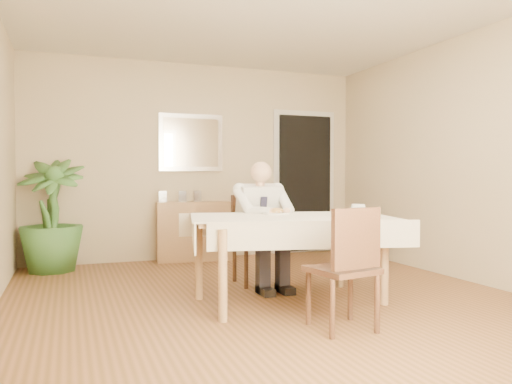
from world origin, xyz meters
name	(u,v)px	position (x,y,z in m)	size (l,w,h in m)	color
room	(270,153)	(0.00, 0.00, 1.30)	(5.00, 5.02, 2.60)	brown
window	(496,91)	(0.00, -2.47, 1.45)	(1.34, 0.04, 1.44)	beige
doorway	(305,183)	(1.55, 2.46, 1.00)	(0.96, 0.07, 2.10)	beige
mirror	(191,143)	(-0.13, 2.47, 1.55)	(0.86, 0.04, 0.76)	silver
dining_table	(290,226)	(0.14, -0.12, 0.67)	(1.93, 1.38, 0.75)	#A5774D
chair_far	(254,233)	(0.14, 0.77, 0.51)	(0.43, 0.43, 0.90)	#442719
chair_near	(348,262)	(0.17, -1.03, 0.50)	(0.49, 0.49, 0.88)	#442719
seated_man	(265,218)	(0.14, 0.48, 0.69)	(0.48, 0.72, 1.24)	white
plate	(276,213)	(0.11, 0.12, 0.76)	(0.26, 0.26, 0.02)	white
food	(276,211)	(0.11, 0.12, 0.78)	(0.14, 0.14, 0.06)	olive
knife	(283,212)	(0.15, 0.06, 0.78)	(0.01, 0.01, 0.13)	silver
fork	(274,212)	(0.07, 0.06, 0.78)	(0.01, 0.01, 0.13)	silver
coffee_mug	(358,210)	(0.72, -0.29, 0.80)	(0.13, 0.13, 0.10)	white
sideboard	(194,231)	(-0.13, 2.32, 0.39)	(0.96, 0.33, 0.77)	#A5774D
photo_frame_left	(163,197)	(-0.53, 2.33, 0.84)	(0.10, 0.02, 0.14)	silver
photo_frame_center	(182,196)	(-0.27, 2.37, 0.84)	(0.10, 0.02, 0.14)	silver
photo_frame_right	(197,196)	(-0.07, 2.37, 0.84)	(0.10, 0.02, 0.14)	silver
potted_palm	(51,215)	(-1.85, 2.14, 0.65)	(0.73, 0.73, 1.31)	#315B24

